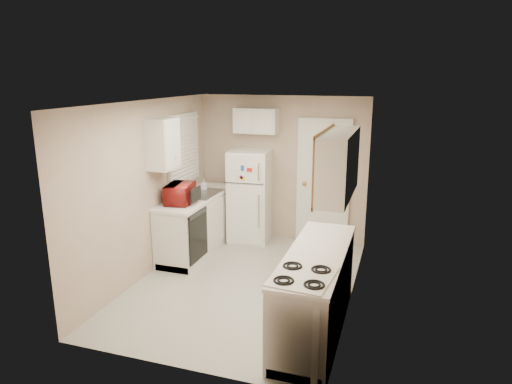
% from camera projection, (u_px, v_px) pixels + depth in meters
% --- Properties ---
extents(floor, '(3.80, 3.80, 0.00)m').
position_uv_depth(floor, '(245.00, 284.00, 6.12)').
color(floor, beige).
rests_on(floor, ground).
extents(ceiling, '(3.80, 3.80, 0.00)m').
position_uv_depth(ceiling, '(243.00, 102.00, 5.52)').
color(ceiling, white).
rests_on(ceiling, floor).
extents(wall_left, '(3.80, 3.80, 0.00)m').
position_uv_depth(wall_left, '(148.00, 189.00, 6.24)').
color(wall_left, tan).
rests_on(wall_left, floor).
extents(wall_right, '(3.80, 3.80, 0.00)m').
position_uv_depth(wall_right, '(355.00, 207.00, 5.40)').
color(wall_right, tan).
rests_on(wall_right, floor).
extents(wall_back, '(2.80, 2.80, 0.00)m').
position_uv_depth(wall_back, '(282.00, 169.00, 7.57)').
color(wall_back, tan).
rests_on(wall_back, floor).
extents(wall_front, '(2.80, 2.80, 0.00)m').
position_uv_depth(wall_front, '(173.00, 251.00, 4.07)').
color(wall_front, tan).
rests_on(wall_front, floor).
extents(left_counter, '(0.60, 1.80, 0.90)m').
position_uv_depth(left_counter, '(197.00, 224.00, 7.17)').
color(left_counter, silver).
rests_on(left_counter, floor).
extents(dishwasher, '(0.03, 0.58, 0.72)m').
position_uv_depth(dishwasher, '(198.00, 236.00, 6.52)').
color(dishwasher, black).
rests_on(dishwasher, floor).
extents(sink, '(0.54, 0.74, 0.16)m').
position_uv_depth(sink, '(201.00, 196.00, 7.20)').
color(sink, gray).
rests_on(sink, left_counter).
extents(microwave, '(0.55, 0.37, 0.34)m').
position_uv_depth(microwave, '(180.00, 193.00, 6.63)').
color(microwave, maroon).
rests_on(microwave, left_counter).
extents(soap_bottle, '(0.08, 0.08, 0.17)m').
position_uv_depth(soap_bottle, '(204.00, 184.00, 7.41)').
color(soap_bottle, white).
rests_on(soap_bottle, left_counter).
extents(window_blinds, '(0.10, 0.98, 1.08)m').
position_uv_depth(window_blinds, '(184.00, 149.00, 7.09)').
color(window_blinds, silver).
rests_on(window_blinds, wall_left).
extents(upper_cabinet_left, '(0.30, 0.45, 0.70)m').
position_uv_depth(upper_cabinet_left, '(163.00, 144.00, 6.25)').
color(upper_cabinet_left, silver).
rests_on(upper_cabinet_left, wall_left).
extents(refrigerator, '(0.68, 0.66, 1.54)m').
position_uv_depth(refrigerator, '(250.00, 196.00, 7.53)').
color(refrigerator, white).
rests_on(refrigerator, floor).
extents(cabinet_over_fridge, '(0.70, 0.30, 0.40)m').
position_uv_depth(cabinet_over_fridge, '(256.00, 121.00, 7.35)').
color(cabinet_over_fridge, silver).
rests_on(cabinet_over_fridge, wall_back).
extents(interior_door, '(0.86, 0.06, 2.08)m').
position_uv_depth(interior_door, '(323.00, 183.00, 7.37)').
color(interior_door, white).
rests_on(interior_door, floor).
extents(right_counter, '(0.60, 2.00, 0.90)m').
position_uv_depth(right_counter, '(315.00, 291.00, 4.94)').
color(right_counter, silver).
rests_on(right_counter, floor).
extents(stove, '(0.60, 0.71, 0.80)m').
position_uv_depth(stove, '(301.00, 325.00, 4.37)').
color(stove, white).
rests_on(stove, floor).
extents(upper_cabinet_right, '(0.30, 1.20, 0.70)m').
position_uv_depth(upper_cabinet_right, '(339.00, 164.00, 4.83)').
color(upper_cabinet_right, silver).
rests_on(upper_cabinet_right, wall_right).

